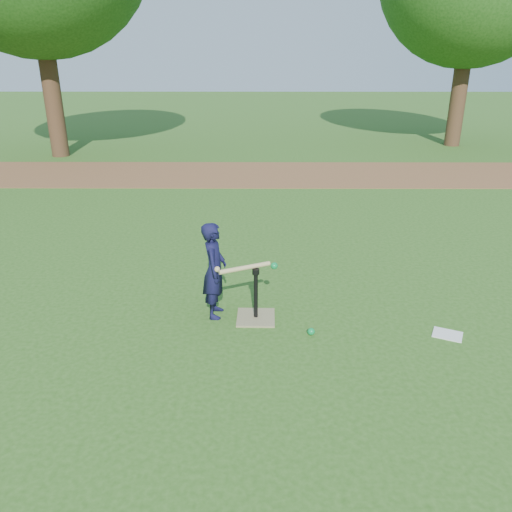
{
  "coord_description": "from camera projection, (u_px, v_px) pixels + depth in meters",
  "views": [
    {
      "loc": [
        -0.01,
        -5.08,
        2.78
      ],
      "look_at": [
        -0.04,
        0.25,
        0.65
      ],
      "focal_mm": 35.0,
      "sensor_mm": 36.0,
      "label": 1
    }
  ],
  "objects": [
    {
      "name": "wiffle_ball_ground",
      "position": [
        311.0,
        331.0,
        5.36
      ],
      "size": [
        0.08,
        0.08,
        0.08
      ],
      "primitive_type": "sphere",
      "color": "#0B803A",
      "rests_on": "ground"
    },
    {
      "name": "dirt_strip",
      "position": [
        259.0,
        174.0,
        12.72
      ],
      "size": [
        24.0,
        3.0,
        0.01
      ],
      "primitive_type": "cube",
      "color": "brown",
      "rests_on": "ground"
    },
    {
      "name": "clipboard",
      "position": [
        447.0,
        334.0,
        5.37
      ],
      "size": [
        0.37,
        0.33,
        0.01
      ],
      "primitive_type": "cube",
      "rotation": [
        0.0,
        0.0,
        -0.43
      ],
      "color": "silver",
      "rests_on": "ground"
    },
    {
      "name": "child",
      "position": [
        214.0,
        270.0,
        5.59
      ],
      "size": [
        0.28,
        0.42,
        1.12
      ],
      "primitive_type": "imported",
      "rotation": [
        0.0,
        0.0,
        1.54
      ],
      "color": "black",
      "rests_on": "ground"
    },
    {
      "name": "swing_action",
      "position": [
        248.0,
        268.0,
        5.47
      ],
      "size": [
        0.7,
        0.31,
        0.09
      ],
      "color": "tan",
      "rests_on": "ground"
    },
    {
      "name": "batting_tee",
      "position": [
        256.0,
        310.0,
        5.67
      ],
      "size": [
        0.44,
        0.44,
        0.61
      ],
      "color": "#887D56",
      "rests_on": "ground"
    },
    {
      "name": "ground",
      "position": [
        259.0,
        316.0,
        5.76
      ],
      "size": [
        80.0,
        80.0,
        0.0
      ],
      "primitive_type": "plane",
      "color": "#285116",
      "rests_on": "ground"
    }
  ]
}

